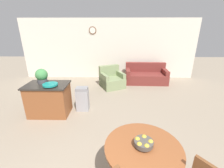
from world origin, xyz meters
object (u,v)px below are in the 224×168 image
teal_bowl (50,85)px  couch (146,76)px  trash_bin (83,99)px  potted_plant (42,76)px  kitchen_island (49,99)px  dining_table (142,156)px  armchair (112,80)px  fruit_bowl (144,143)px

teal_bowl → couch: (3.02, 2.82, -0.64)m
teal_bowl → trash_bin: bearing=27.6°
couch → potted_plant: bearing=-140.7°
kitchen_island → trash_bin: (0.87, 0.23, -0.10)m
kitchen_island → dining_table: bearing=-43.1°
dining_table → potted_plant: (-2.34, 2.15, 0.49)m
dining_table → armchair: (-0.51, 4.14, -0.30)m
trash_bin → armchair: bearing=66.5°
fruit_bowl → trash_bin: 2.68m
armchair → teal_bowl: bearing=-149.9°
trash_bin → couch: bearing=46.8°
potted_plant → kitchen_island: bearing=-36.0°
dining_table → fruit_bowl: fruit_bowl is taller
fruit_bowl → armchair: 4.21m
dining_table → armchair: armchair is taller
teal_bowl → trash_bin: size_ratio=0.52×
dining_table → teal_bowl: bearing=136.8°
teal_bowl → potted_plant: (-0.31, 0.25, 0.15)m
couch → armchair: armchair is taller
potted_plant → teal_bowl: bearing=-38.9°
fruit_bowl → armchair: (-0.51, 4.14, -0.54)m
potted_plant → armchair: 2.82m
couch → armchair: 1.61m
dining_table → teal_bowl: (-2.03, 1.91, 0.34)m
fruit_bowl → teal_bowl: teal_bowl is taller
fruit_bowl → couch: size_ratio=0.15×
teal_bowl → armchair: (1.52, 2.24, -0.64)m
armchair → couch: bearing=-4.3°
kitchen_island → teal_bowl: (0.16, -0.14, 0.48)m
trash_bin → armchair: armchair is taller
kitchen_island → teal_bowl: 0.53m
teal_bowl → potted_plant: 0.42m
potted_plant → trash_bin: size_ratio=0.55×
couch → fruit_bowl: bearing=-100.2°
teal_bowl → couch: teal_bowl is taller
fruit_bowl → couch: 4.86m
dining_table → trash_bin: 2.64m
teal_bowl → trash_bin: teal_bowl is taller
kitchen_island → potted_plant: potted_plant is taller
kitchen_island → potted_plant: (-0.15, 0.11, 0.64)m
kitchen_island → teal_bowl: size_ratio=3.00×
dining_table → kitchen_island: size_ratio=0.96×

